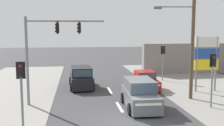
{
  "coord_description": "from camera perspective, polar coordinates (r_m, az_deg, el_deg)",
  "views": [
    {
      "loc": [
        -2.87,
        -13.76,
        5.02
      ],
      "look_at": [
        -0.37,
        4.0,
        2.85
      ],
      "focal_mm": 42.0,
      "sensor_mm": 36.0,
      "label": 1
    }
  ],
  "objects": [
    {
      "name": "lane_dash_mid",
      "position": [
        17.73,
        1.65,
        -9.53
      ],
      "size": [
        0.2,
        2.4,
        0.01
      ],
      "primitive_type": "cube",
      "color": "silver",
      "rests_on": "ground"
    },
    {
      "name": "sedan_crossing_left",
      "position": [
        23.24,
        7.14,
        -3.85
      ],
      "size": [
        1.94,
        4.26,
        1.56
      ],
      "color": "maroon",
      "rests_on": "ground"
    },
    {
      "name": "utility_pole_midground_right",
      "position": [
        19.95,
        16.84,
        6.72
      ],
      "size": [
        3.78,
        0.6,
        9.39
      ],
      "color": "brown",
      "rests_on": "ground"
    },
    {
      "name": "suv_oncoming_near",
      "position": [
        17.46,
        6.08,
        -6.84
      ],
      "size": [
        2.15,
        4.58,
        1.9
      ],
      "color": "slate",
      "rests_on": "ground"
    },
    {
      "name": "traffic_signal_mast",
      "position": [
        18.14,
        -14.15,
        3.94
      ],
      "size": [
        5.28,
        0.59,
        6.0
      ],
      "color": "slate",
      "rests_on": "ground"
    },
    {
      "name": "pedestal_signal_right_kerb",
      "position": [
        18.25,
        21.03,
        -1.75
      ],
      "size": [
        0.44,
        0.29,
        3.56
      ],
      "color": "slate",
      "rests_on": "ground"
    },
    {
      "name": "pedestal_signal_left_kerb",
      "position": [
        13.57,
        -19.14,
        -4.54
      ],
      "size": [
        0.44,
        0.29,
        3.56
      ],
      "color": "slate",
      "rests_on": "ground"
    },
    {
      "name": "suv_kerbside_parked",
      "position": [
        23.62,
        -6.72,
        -3.22
      ],
      "size": [
        2.22,
        4.62,
        1.9
      ],
      "color": "black",
      "rests_on": "ground"
    },
    {
      "name": "shopfront_wall_far",
      "position": [
        32.99,
        16.88,
        1.01
      ],
      "size": [
        12.0,
        1.0,
        3.6
      ],
      "primitive_type": "cube",
      "color": "gray",
      "rests_on": "ground"
    },
    {
      "name": "shopping_plaza_sign",
      "position": [
        23.04,
        19.89,
        1.42
      ],
      "size": [
        2.1,
        0.16,
        4.6
      ],
      "color": "slate",
      "rests_on": "ground"
    },
    {
      "name": "pedestal_signal_far_median",
      "position": [
        27.04,
        11.02,
        1.26
      ],
      "size": [
        0.44,
        0.3,
        3.56
      ],
      "color": "slate",
      "rests_on": "ground"
    },
    {
      "name": "ground_plane",
      "position": [
        14.92,
        3.63,
        -12.76
      ],
      "size": [
        140.0,
        140.0,
        0.0
      ],
      "primitive_type": "plane",
      "color": "#3A3A3D"
    },
    {
      "name": "lane_dash_far",
      "position": [
        22.51,
        -0.5,
        -5.96
      ],
      "size": [
        0.2,
        2.4,
        0.01
      ],
      "primitive_type": "cube",
      "color": "silver",
      "rests_on": "ground"
    }
  ]
}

